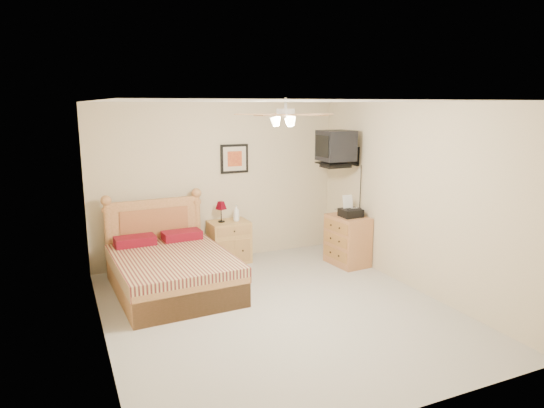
% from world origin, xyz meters
% --- Properties ---
extents(floor, '(4.50, 4.50, 0.00)m').
position_xyz_m(floor, '(0.00, 0.00, 0.00)').
color(floor, '#A8A397').
rests_on(floor, ground).
extents(ceiling, '(4.00, 4.50, 0.04)m').
position_xyz_m(ceiling, '(0.00, 0.00, 2.50)').
color(ceiling, white).
rests_on(ceiling, ground).
extents(wall_back, '(4.00, 0.04, 2.50)m').
position_xyz_m(wall_back, '(0.00, 2.25, 1.25)').
color(wall_back, beige).
rests_on(wall_back, ground).
extents(wall_front, '(4.00, 0.04, 2.50)m').
position_xyz_m(wall_front, '(0.00, -2.25, 1.25)').
color(wall_front, beige).
rests_on(wall_front, ground).
extents(wall_left, '(0.04, 4.50, 2.50)m').
position_xyz_m(wall_left, '(-2.00, 0.00, 1.25)').
color(wall_left, beige).
rests_on(wall_left, ground).
extents(wall_right, '(0.04, 4.50, 2.50)m').
position_xyz_m(wall_right, '(2.00, 0.00, 1.25)').
color(wall_right, beige).
rests_on(wall_right, ground).
extents(bed, '(1.52, 1.95, 1.22)m').
position_xyz_m(bed, '(-1.02, 1.12, 0.61)').
color(bed, '#9F703B').
rests_on(bed, ground).
extents(nightstand, '(0.62, 0.47, 0.66)m').
position_xyz_m(nightstand, '(0.08, 2.00, 0.33)').
color(nightstand, '#A1713F').
rests_on(nightstand, ground).
extents(table_lamp, '(0.23, 0.23, 0.33)m').
position_xyz_m(table_lamp, '(-0.04, 2.02, 0.83)').
color(table_lamp, '#5A0210').
rests_on(table_lamp, nightstand).
extents(lotion_bottle, '(0.10, 0.11, 0.25)m').
position_xyz_m(lotion_bottle, '(0.20, 1.98, 0.79)').
color(lotion_bottle, white).
rests_on(lotion_bottle, nightstand).
extents(framed_picture, '(0.46, 0.04, 0.46)m').
position_xyz_m(framed_picture, '(0.27, 2.23, 1.62)').
color(framed_picture, black).
rests_on(framed_picture, wall_back).
extents(dresser, '(0.51, 0.69, 0.78)m').
position_xyz_m(dresser, '(1.73, 1.14, 0.39)').
color(dresser, '#A56637').
rests_on(dresser, ground).
extents(fax_machine, '(0.31, 0.33, 0.32)m').
position_xyz_m(fax_machine, '(1.74, 1.09, 0.94)').
color(fax_machine, black).
rests_on(fax_machine, dresser).
extents(magazine_lower, '(0.25, 0.31, 0.03)m').
position_xyz_m(magazine_lower, '(1.71, 1.33, 0.79)').
color(magazine_lower, beige).
rests_on(magazine_lower, dresser).
extents(magazine_upper, '(0.27, 0.32, 0.02)m').
position_xyz_m(magazine_upper, '(1.73, 1.36, 0.81)').
color(magazine_upper, gray).
rests_on(magazine_upper, magazine_lower).
extents(wall_tv, '(0.56, 0.46, 0.58)m').
position_xyz_m(wall_tv, '(1.75, 1.34, 1.81)').
color(wall_tv, black).
rests_on(wall_tv, wall_right).
extents(ceiling_fan, '(1.14, 1.14, 0.28)m').
position_xyz_m(ceiling_fan, '(0.00, -0.20, 2.36)').
color(ceiling_fan, white).
rests_on(ceiling_fan, ceiling).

